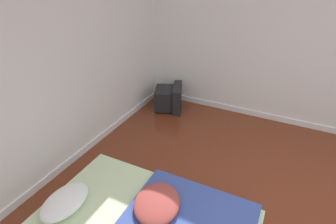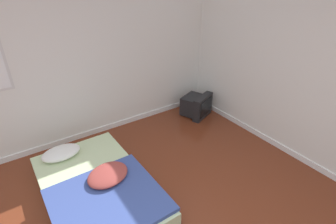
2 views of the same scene
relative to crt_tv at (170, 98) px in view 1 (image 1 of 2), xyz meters
The scene contains 2 objects.
wall_back 2.61m from the crt_tv, 167.49° to the left, with size 7.85×0.08×2.60m.
crt_tv is the anchor object (origin of this frame).
Camera 1 is at (-1.40, 0.62, 2.25)m, focal length 28.00 mm.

